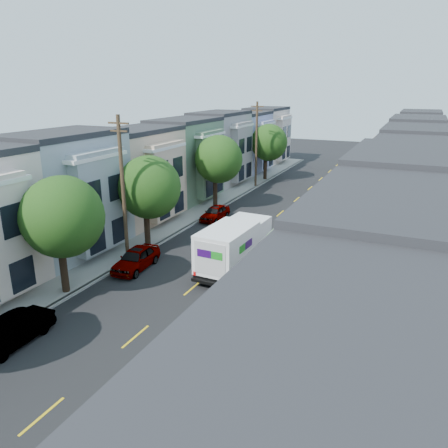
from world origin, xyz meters
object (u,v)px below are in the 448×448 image
at_px(tree_b, 61,217).
at_px(parked_left_d, 215,213).
at_px(parked_left_b, 12,332).
at_px(utility_pole_far, 256,145).
at_px(utility_pole_near, 123,190).
at_px(lead_sedan, 296,220).
at_px(tree_c, 148,187).
at_px(parked_right_a, 208,369).
at_px(tree_e, 268,143).
at_px(tree_far_r, 372,161).
at_px(fedex_truck, 234,245).
at_px(parked_left_c, 136,259).
at_px(parked_right_b, 251,314).
at_px(tree_d, 218,159).
at_px(parked_right_d, 347,193).
at_px(parked_right_c, 328,217).

xyz_separation_m(tree_b, parked_left_d, (1.40, 17.20, -4.16)).
bearing_deg(parked_left_b, utility_pole_far, 90.22).
relative_size(utility_pole_near, lead_sedan, 2.24).
bearing_deg(tree_c, utility_pole_far, 90.00).
bearing_deg(parked_right_a, utility_pole_far, 108.98).
relative_size(tree_e, tree_far_r, 1.32).
distance_m(fedex_truck, parked_left_c, 6.73).
height_order(tree_c, tree_e, tree_e).
bearing_deg(parked_left_c, parked_right_b, -25.24).
bearing_deg(parked_left_b, fedex_truck, 62.10).
height_order(tree_b, lead_sedan, tree_b).
bearing_deg(parked_left_c, fedex_truck, 18.33).
distance_m(tree_d, fedex_truck, 15.82).
height_order(tree_e, parked_left_d, tree_e).
bearing_deg(tree_d, parked_right_d, 40.30).
bearing_deg(utility_pole_near, tree_e, 90.00).
bearing_deg(tree_b, parked_right_c, 61.03).
distance_m(parked_left_d, parked_right_d, 16.40).
height_order(tree_c, parked_right_a, tree_c).
relative_size(lead_sedan, parked_left_d, 1.09).
relative_size(tree_b, lead_sedan, 1.61).
distance_m(utility_pole_far, parked_left_d, 15.27).
bearing_deg(parked_right_c, parked_left_b, -115.45).
bearing_deg(tree_far_r, lead_sedan, -106.54).
xyz_separation_m(parked_left_c, parked_left_d, (0.00, 12.42, -0.07)).
relative_size(tree_d, fedex_truck, 1.08).
distance_m(tree_b, fedex_truck, 10.92).
bearing_deg(tree_d, parked_left_d, -68.99).
bearing_deg(parked_left_b, parked_left_c, 88.06).
relative_size(utility_pole_far, parked_right_a, 1.97).
distance_m(utility_pole_far, fedex_truck, 25.77).
xyz_separation_m(tree_c, lead_sedan, (8.78, 9.56, -4.06)).
distance_m(utility_pole_far, parked_right_a, 37.75).
bearing_deg(utility_pole_near, parked_left_d, 83.04).
bearing_deg(parked_left_b, lead_sedan, 70.66).
bearing_deg(utility_pole_far, utility_pole_near, -90.00).
bearing_deg(tree_d, lead_sedan, -16.37).
distance_m(tree_far_r, utility_pole_near, 30.44).
xyz_separation_m(lead_sedan, parked_left_c, (-7.38, -13.49, 0.07)).
height_order(tree_e, utility_pole_near, utility_pole_near).
bearing_deg(utility_pole_near, parked_left_b, -82.76).
bearing_deg(parked_right_b, parked_left_b, -152.19).
xyz_separation_m(tree_d, fedex_truck, (7.54, -13.54, -3.19)).
xyz_separation_m(utility_pole_near, utility_pole_far, (0.00, 26.00, 0.00)).
height_order(lead_sedan, parked_right_b, parked_right_b).
distance_m(tree_c, fedex_truck, 8.20).
relative_size(tree_e, lead_sedan, 1.63).
relative_size(parked_left_b, parked_right_a, 0.83).
bearing_deg(parked_right_a, parked_right_d, 91.60).
relative_size(utility_pole_far, parked_left_b, 2.38).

